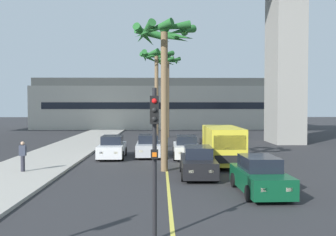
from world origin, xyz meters
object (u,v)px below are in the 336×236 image
at_px(palm_tree_mid_median, 168,72).
at_px(car_queue_front, 214,143).
at_px(car_queue_fourth, 260,176).
at_px(palm_tree_near_median, 164,48).
at_px(palm_tree_far_median, 157,66).
at_px(car_queue_fifth, 186,148).
at_px(delivery_van, 223,144).
at_px(car_queue_third, 148,146).
at_px(car_queue_sixth, 112,148).
at_px(car_queue_second, 198,163).
at_px(pedestrian_far_along, 23,156).
at_px(traffic_light_median_near, 155,142).

bearing_deg(palm_tree_mid_median, car_queue_front, -75.93).
bearing_deg(palm_tree_mid_median, car_queue_fourth, -82.89).
bearing_deg(palm_tree_near_median, palm_tree_far_median, 92.85).
bearing_deg(car_queue_fifth, delivery_van, -55.93).
xyz_separation_m(car_queue_third, car_queue_sixth, (-2.53, -0.72, 0.00)).
distance_m(car_queue_second, car_queue_third, 8.07).
relative_size(car_queue_sixth, palm_tree_mid_median, 0.44).
xyz_separation_m(car_queue_fifth, palm_tree_far_median, (-2.14, 6.15, 6.40)).
bearing_deg(car_queue_sixth, palm_tree_near_median, -55.45).
bearing_deg(palm_tree_far_median, delivery_van, -65.47).
height_order(delivery_van, pedestrian_far_along, delivery_van).
bearing_deg(pedestrian_far_along, palm_tree_near_median, 5.92).
bearing_deg(car_queue_fifth, pedestrian_far_along, -147.56).
height_order(car_queue_second, palm_tree_mid_median, palm_tree_mid_median).
bearing_deg(car_queue_sixth, car_queue_fourth, -54.37).
height_order(traffic_light_median_near, palm_tree_far_median, palm_tree_far_median).
relative_size(car_queue_fourth, car_queue_sixth, 1.00).
relative_size(car_queue_third, palm_tree_mid_median, 0.44).
height_order(car_queue_fourth, delivery_van, delivery_van).
height_order(car_queue_sixth, delivery_van, delivery_van).
relative_size(traffic_light_median_near, pedestrian_far_along, 2.59).
bearing_deg(palm_tree_mid_median, car_queue_third, -96.20).
bearing_deg(palm_tree_near_median, car_queue_second, -42.21).
height_order(car_queue_front, delivery_van, delivery_van).
bearing_deg(traffic_light_median_near, car_queue_fourth, 50.94).
xyz_separation_m(car_queue_front, car_queue_fourth, (0.01, -13.59, 0.00)).
bearing_deg(delivery_van, traffic_light_median_near, -107.51).
relative_size(traffic_light_median_near, palm_tree_mid_median, 0.45).
xyz_separation_m(delivery_van, palm_tree_near_median, (-3.64, -2.02, 5.64)).
xyz_separation_m(car_queue_fourth, palm_tree_far_median, (-4.54, 16.56, 6.40)).
bearing_deg(car_queue_sixth, delivery_van, -24.05).
height_order(car_queue_front, palm_tree_near_median, palm_tree_near_median).
distance_m(car_queue_sixth, traffic_light_median_near, 16.42).
relative_size(traffic_light_median_near, palm_tree_far_median, 0.49).
bearing_deg(pedestrian_far_along, delivery_van, 14.00).
distance_m(car_queue_fifth, palm_tree_near_median, 8.17).
relative_size(car_queue_third, car_queue_sixth, 1.00).
bearing_deg(car_queue_fourth, car_queue_front, 90.04).
distance_m(traffic_light_median_near, pedestrian_far_along, 12.41).
distance_m(car_queue_sixth, pedestrian_far_along, 7.27).
height_order(traffic_light_median_near, pedestrian_far_along, traffic_light_median_near).
height_order(delivery_van, palm_tree_mid_median, palm_tree_mid_median).
bearing_deg(car_queue_third, car_queue_sixth, -164.12).
bearing_deg(car_queue_third, delivery_van, -39.93).
bearing_deg(palm_tree_far_median, car_queue_fifth, -70.84).
relative_size(palm_tree_near_median, palm_tree_far_median, 0.98).
height_order(car_queue_second, traffic_light_median_near, traffic_light_median_near).
relative_size(car_queue_fourth, traffic_light_median_near, 0.99).
relative_size(car_queue_sixth, palm_tree_near_median, 0.50).
height_order(palm_tree_far_median, pedestrian_far_along, palm_tree_far_median).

